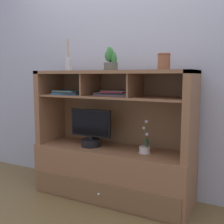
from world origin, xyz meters
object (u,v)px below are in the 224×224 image
object	(u,v)px
magazine_stack_left	(69,92)
magazine_stack_centre	(116,93)
potted_orchid	(145,147)
tv_monitor	(91,131)
potted_succulent	(111,61)
media_console	(112,158)
diffuser_bottle	(68,64)
ceramic_vase	(164,61)

from	to	relation	value
magazine_stack_left	magazine_stack_centre	world-z (taller)	magazine_stack_centre
potted_orchid	tv_monitor	bearing A→B (deg)	-177.42
magazine_stack_centre	magazine_stack_left	bearing A→B (deg)	-165.59
tv_monitor	potted_succulent	size ratio (longest dim) A/B	2.02
media_console	magazine_stack_centre	distance (m)	0.63
potted_orchid	magazine_stack_centre	size ratio (longest dim) A/B	0.83
potted_orchid	diffuser_bottle	size ratio (longest dim) A/B	0.93
media_console	tv_monitor	xyz separation A→B (m)	(-0.21, -0.04, 0.25)
potted_succulent	magazine_stack_centre	bearing A→B (deg)	80.96
magazine_stack_left	diffuser_bottle	bearing A→B (deg)	127.79
media_console	diffuser_bottle	size ratio (longest dim) A/B	4.75
tv_monitor	diffuser_bottle	size ratio (longest dim) A/B	1.35
potted_succulent	ceramic_vase	size ratio (longest dim) A/B	1.54
magazine_stack_centre	ceramic_vase	distance (m)	0.56
tv_monitor	potted_orchid	size ratio (longest dim) A/B	1.45
diffuser_bottle	potted_orchid	bearing A→B (deg)	-1.07
magazine_stack_left	diffuser_bottle	distance (m)	0.29
magazine_stack_left	potted_succulent	distance (m)	0.54
magazine_stack_left	ceramic_vase	size ratio (longest dim) A/B	2.13
magazine_stack_left	media_console	bearing A→B (deg)	8.40
tv_monitor	magazine_stack_centre	world-z (taller)	magazine_stack_centre
diffuser_bottle	tv_monitor	bearing A→B (deg)	-8.16
magazine_stack_centre	potted_succulent	world-z (taller)	potted_succulent
potted_orchid	ceramic_vase	bearing A→B (deg)	-1.85
media_console	diffuser_bottle	distance (m)	1.03
diffuser_bottle	ceramic_vase	distance (m)	0.99
potted_orchid	diffuser_bottle	bearing A→B (deg)	178.93
potted_orchid	media_console	bearing A→B (deg)	176.64
media_console	potted_succulent	world-z (taller)	potted_succulent
media_console	potted_succulent	distance (m)	0.92
potted_succulent	media_console	bearing A→B (deg)	92.09
magazine_stack_centre	diffuser_bottle	xyz separation A→B (m)	(-0.51, -0.06, 0.28)
magazine_stack_centre	ceramic_vase	size ratio (longest dim) A/B	2.57
potted_succulent	magazine_stack_left	bearing A→B (deg)	-175.17
media_console	magazine_stack_centre	size ratio (longest dim) A/B	4.26
magazine_stack_left	magazine_stack_centre	xyz separation A→B (m)	(0.46, 0.12, 0.00)
magazine_stack_left	potted_orchid	bearing A→B (deg)	3.36
potted_orchid	magazine_stack_left	xyz separation A→B (m)	(-0.79, -0.05, 0.47)
magazine_stack_centre	potted_succulent	size ratio (longest dim) A/B	1.67
tv_monitor	ceramic_vase	world-z (taller)	ceramic_vase
potted_orchid	ceramic_vase	world-z (taller)	ceramic_vase
magazine_stack_left	diffuser_bottle	world-z (taller)	diffuser_bottle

